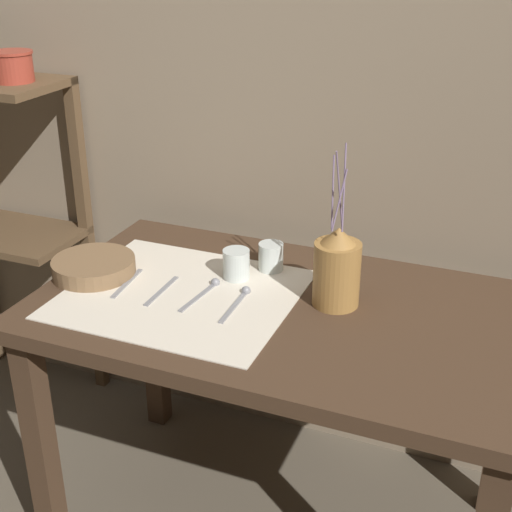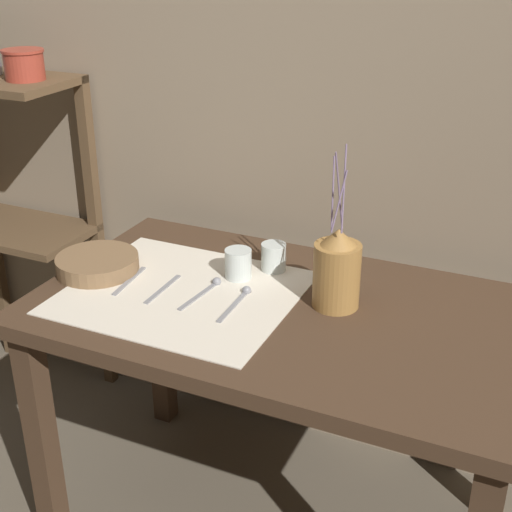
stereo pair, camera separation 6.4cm
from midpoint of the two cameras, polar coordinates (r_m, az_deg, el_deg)
The scene contains 13 objects.
stone_wall_back at distance 1.98m, azimuth 8.58°, elevation 14.74°, with size 7.00×0.06×2.40m.
wooden_table at distance 1.78m, azimuth 3.06°, elevation -6.77°, with size 1.21×0.71×0.71m.
wooden_shelf_unit at distance 2.48m, azimuth -18.04°, elevation 5.77°, with size 0.51×0.29×1.12m.
linen_cloth at distance 1.79m, azimuth -4.92°, elevation -2.92°, with size 0.56×0.49×0.00m.
pitcher_with_flowers at distance 1.70m, azimuth 7.55°, elevation -1.18°, with size 0.11×0.11×0.40m.
wooden_bowl at distance 1.92m, azimuth -11.64°, elevation -0.64°, with size 0.22×0.22×0.05m.
glass_tumbler_near at distance 1.84m, azimuth -0.44°, elevation -0.63°, with size 0.07×0.07×0.08m.
glass_tumbler_far at distance 1.88m, azimuth 2.39°, elevation -0.08°, with size 0.07×0.07×0.07m.
knife_center at distance 1.86m, azimuth -9.13°, elevation -1.97°, with size 0.03×0.16×0.00m.
fork_inner at distance 1.80m, azimuth -6.46°, elevation -2.65°, with size 0.01×0.16×0.00m.
spoon_inner at distance 1.80m, azimuth -2.66°, elevation -2.49°, with size 0.04×0.17×0.02m.
spoon_outer at distance 1.75m, azimuth -0.10°, elevation -3.24°, with size 0.02×0.18×0.02m.
metal_pot_small at distance 2.27m, azimuth -17.29°, elevation 14.49°, with size 0.12×0.12×0.09m.
Camera 2 is at (0.57, -1.40, 1.54)m, focal length 50.00 mm.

